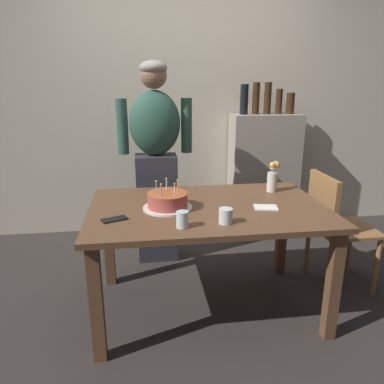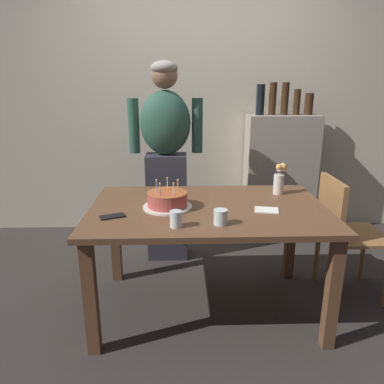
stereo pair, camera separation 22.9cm
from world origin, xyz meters
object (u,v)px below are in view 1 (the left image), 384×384
object	(u,v)px
dining_chair	(333,222)
birthday_cake	(168,201)
cell_phone	(114,219)
water_glass_near	(226,216)
flower_vase	(273,176)
water_glass_far	(182,219)
napkin_stack	(266,208)
person_man_bearded	(156,161)

from	to	relation	value
dining_chair	birthday_cake	bearing A→B (deg)	97.97
cell_phone	dining_chair	xyz separation A→B (m)	(1.54, 0.33, -0.23)
birthday_cake	cell_phone	distance (m)	0.36
water_glass_near	flower_vase	world-z (taller)	flower_vase
water_glass_near	dining_chair	size ratio (longest dim) A/B	0.10
water_glass_far	napkin_stack	size ratio (longest dim) A/B	0.63
water_glass_far	person_man_bearded	bearing A→B (deg)	94.65
person_man_bearded	dining_chair	world-z (taller)	person_man_bearded
napkin_stack	person_man_bearded	distance (m)	1.11
water_glass_near	water_glass_far	world-z (taller)	water_glass_far
water_glass_far	cell_phone	xyz separation A→B (m)	(-0.38, 0.16, -0.04)
water_glass_near	cell_phone	distance (m)	0.64
cell_phone	dining_chair	bearing A→B (deg)	-11.04
birthday_cake	cell_phone	bearing A→B (deg)	-154.06
water_glass_near	flower_vase	size ratio (longest dim) A/B	0.39
napkin_stack	flower_vase	distance (m)	0.40
person_man_bearded	napkin_stack	bearing A→B (deg)	125.84
birthday_cake	cell_phone	size ratio (longest dim) A/B	2.14
birthday_cake	flower_vase	world-z (taller)	flower_vase
water_glass_near	dining_chair	xyz separation A→B (m)	(0.92, 0.46, -0.27)
flower_vase	dining_chair	size ratio (longest dim) A/B	0.25
water_glass_near	cell_phone	world-z (taller)	water_glass_near
flower_vase	water_glass_near	bearing A→B (deg)	-130.06
birthday_cake	cell_phone	xyz separation A→B (m)	(-0.32, -0.15, -0.04)
water_glass_far	birthday_cake	bearing A→B (deg)	100.27
water_glass_far	napkin_stack	bearing A→B (deg)	23.43
cell_phone	napkin_stack	bearing A→B (deg)	-18.14
person_man_bearded	dining_chair	size ratio (longest dim) A/B	1.90
cell_phone	dining_chair	world-z (taller)	dining_chair
flower_vase	dining_chair	xyz separation A→B (m)	(0.45, -0.10, -0.34)
water_glass_near	napkin_stack	bearing A→B (deg)	34.63
birthday_cake	dining_chair	xyz separation A→B (m)	(1.22, 0.17, -0.27)
napkin_stack	person_man_bearded	bearing A→B (deg)	125.84
napkin_stack	water_glass_far	bearing A→B (deg)	-156.57
water_glass_far	person_man_bearded	world-z (taller)	person_man_bearded
napkin_stack	dining_chair	size ratio (longest dim) A/B	0.16
water_glass_near	dining_chair	bearing A→B (deg)	26.61
water_glass_far	cell_phone	size ratio (longest dim) A/B	0.63
flower_vase	dining_chair	world-z (taller)	flower_vase
water_glass_far	flower_vase	size ratio (longest dim) A/B	0.41
water_glass_far	person_man_bearded	size ratio (longest dim) A/B	0.05
water_glass_near	napkin_stack	distance (m)	0.38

